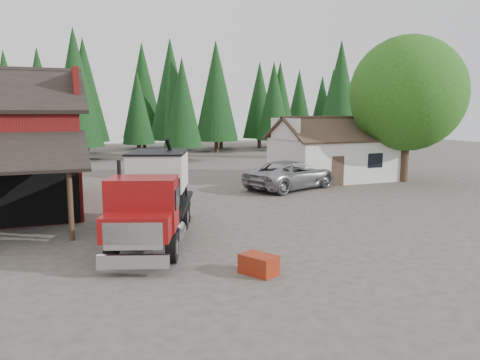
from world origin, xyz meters
name	(u,v)px	position (x,y,z in m)	size (l,w,h in m)	color
ground	(227,240)	(0.00, 0.00, 0.00)	(120.00, 120.00, 0.00)	#473F38
farmhouse	(333,156)	(13.00, 13.00, 1.67)	(8.60, 6.42, 4.65)	silver
deciduous_tree	(408,98)	(17.01, 9.97, 5.91)	(8.00, 8.00, 10.20)	#382619
conifer_backdrop	(111,153)	(0.00, 42.00, 0.00)	(76.00, 16.00, 16.00)	black
near_pine_b	(182,102)	(6.00, 30.00, 5.89)	(3.96, 3.96, 10.40)	#382619
near_pine_c	(340,93)	(22.00, 26.00, 6.89)	(4.84, 4.84, 12.40)	#382619
near_pine_d	(75,87)	(-4.00, 34.00, 7.39)	(5.28, 5.28, 13.40)	#382619
feed_truck	(154,194)	(-2.59, 1.02, 1.80)	(4.98, 8.80, 3.85)	black
silver_car	(291,175)	(8.00, 10.00, 0.91)	(3.03, 6.57, 1.83)	#9B9DA2
equip_box	(259,264)	(-0.41, -4.02, 0.30)	(0.70, 1.10, 0.60)	maroon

